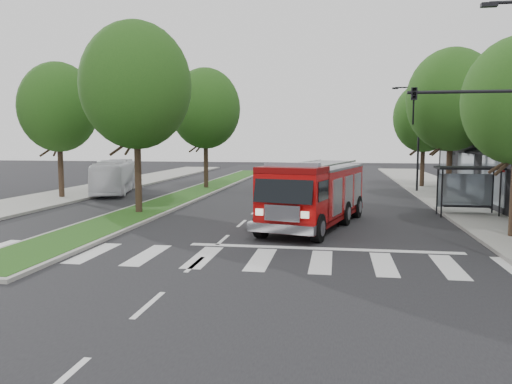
# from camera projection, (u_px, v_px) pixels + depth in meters

# --- Properties ---
(ground) EXTENTS (140.00, 140.00, 0.00)m
(ground) POSITION_uv_depth(u_px,v_px,m) (223.00, 240.00, 19.94)
(ground) COLOR black
(ground) RESTS_ON ground
(sidewalk_right) EXTENTS (5.00, 80.00, 0.15)m
(sidewalk_right) POSITION_uv_depth(u_px,v_px,m) (482.00, 211.00, 27.76)
(sidewalk_right) COLOR gray
(sidewalk_right) RESTS_ON ground
(sidewalk_left) EXTENTS (5.00, 80.00, 0.15)m
(sidewalk_left) POSITION_uv_depth(u_px,v_px,m) (38.00, 201.00, 32.06)
(sidewalk_left) COLOR gray
(sidewalk_left) RESTS_ON ground
(median) EXTENTS (3.00, 50.00, 0.15)m
(median) POSITION_uv_depth(u_px,v_px,m) (200.00, 191.00, 38.56)
(median) COLOR gray
(median) RESTS_ON ground
(bus_shelter) EXTENTS (3.20, 1.60, 2.61)m
(bus_shelter) POSITION_uv_depth(u_px,v_px,m) (468.00, 178.00, 25.95)
(bus_shelter) COLOR black
(bus_shelter) RESTS_ON ground
(tree_right_mid) EXTENTS (5.60, 5.60, 9.72)m
(tree_right_mid) POSITION_uv_depth(u_px,v_px,m) (452.00, 100.00, 31.18)
(tree_right_mid) COLOR black
(tree_right_mid) RESTS_ON ground
(tree_right_far) EXTENTS (5.00, 5.00, 8.73)m
(tree_right_far) POSITION_uv_depth(u_px,v_px,m) (424.00, 117.00, 41.07)
(tree_right_far) COLOR black
(tree_right_far) RESTS_ON ground
(tree_median_near) EXTENTS (5.80, 5.80, 10.16)m
(tree_median_near) POSITION_uv_depth(u_px,v_px,m) (136.00, 86.00, 26.08)
(tree_median_near) COLOR black
(tree_median_near) RESTS_ON ground
(tree_median_far) EXTENTS (5.60, 5.60, 9.72)m
(tree_median_far) POSITION_uv_depth(u_px,v_px,m) (205.00, 109.00, 39.86)
(tree_median_far) COLOR black
(tree_median_far) RESTS_ON ground
(tree_left_mid) EXTENTS (5.20, 5.20, 9.16)m
(tree_left_mid) POSITION_uv_depth(u_px,v_px,m) (58.00, 107.00, 33.31)
(tree_left_mid) COLOR black
(tree_left_mid) RESTS_ON ground
(streetlight_right_far) EXTENTS (2.11, 0.20, 8.00)m
(streetlight_right_far) POSITION_uv_depth(u_px,v_px,m) (417.00, 133.00, 37.47)
(streetlight_right_far) COLOR black
(streetlight_right_far) RESTS_ON ground
(fire_engine) EXTENTS (4.81, 9.31, 3.10)m
(fire_engine) POSITION_uv_depth(u_px,v_px,m) (315.00, 195.00, 22.92)
(fire_engine) COLOR #640505
(fire_engine) RESTS_ON ground
(city_bus) EXTENTS (4.61, 9.23, 2.51)m
(city_bus) POSITION_uv_depth(u_px,v_px,m) (114.00, 177.00, 37.37)
(city_bus) COLOR white
(city_bus) RESTS_ON ground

